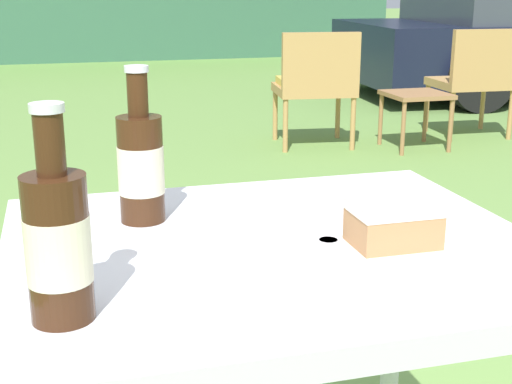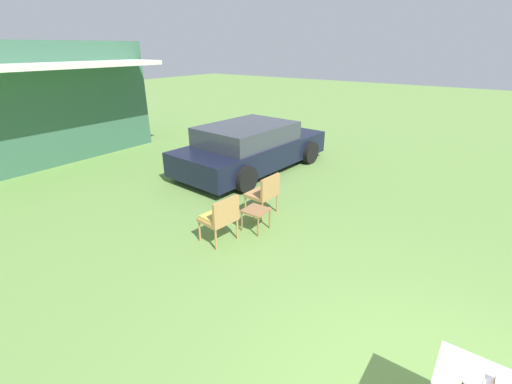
# 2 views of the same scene
# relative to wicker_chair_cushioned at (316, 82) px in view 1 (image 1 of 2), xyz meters

# --- Properties ---
(wicker_chair_cushioned) EXTENTS (0.59, 0.53, 0.81)m
(wicker_chair_cushioned) POSITION_rel_wicker_chair_cushioned_xyz_m (0.00, 0.00, 0.00)
(wicker_chair_cushioned) COLOR #B2844C
(wicker_chair_cushioned) RESTS_ON ground_plane
(wicker_chair_plain) EXTENTS (0.56, 0.50, 0.81)m
(wicker_chair_plain) POSITION_rel_wicker_chair_cushioned_xyz_m (1.26, -0.02, 0.00)
(wicker_chair_plain) COLOR #B2844C
(wicker_chair_plain) RESTS_ON ground_plane
(garden_side_table) EXTENTS (0.41, 0.41, 0.40)m
(garden_side_table) POSITION_rel_wicker_chair_cushioned_xyz_m (0.66, -0.24, -0.12)
(garden_side_table) COLOR #996B42
(garden_side_table) RESTS_ON ground_plane
(patio_table) EXTENTS (0.80, 0.67, 0.75)m
(patio_table) POSITION_rel_wicker_chair_cushioned_xyz_m (-1.45, -3.75, 0.20)
(patio_table) COLOR silver
(patio_table) RESTS_ON ground_plane
(cake_on_plate) EXTENTS (0.21, 0.21, 0.08)m
(cake_on_plate) POSITION_rel_wicker_chair_cushioned_xyz_m (-1.30, -3.83, 0.32)
(cake_on_plate) COLOR white
(cake_on_plate) RESTS_ON patio_table
(cola_bottle_near) EXTENTS (0.08, 0.08, 0.25)m
(cola_bottle_near) POSITION_rel_wicker_chair_cushioned_xyz_m (-1.62, -3.60, 0.38)
(cola_bottle_near) COLOR #381E0F
(cola_bottle_near) RESTS_ON patio_table
(cola_bottle_far) EXTENTS (0.08, 0.08, 0.25)m
(cola_bottle_far) POSITION_rel_wicker_chair_cushioned_xyz_m (-1.76, -3.93, 0.38)
(cola_bottle_far) COLOR #381E0F
(cola_bottle_far) RESTS_ON patio_table
(fork) EXTENTS (0.17, 0.06, 0.01)m
(fork) POSITION_rel_wicker_chair_cushioned_xyz_m (-1.36, -3.85, 0.29)
(fork) COLOR silver
(fork) RESTS_ON patio_table
(loose_bottle_cap) EXTENTS (0.03, 0.03, 0.01)m
(loose_bottle_cap) POSITION_rel_wicker_chair_cushioned_xyz_m (-1.37, -3.79, 0.29)
(loose_bottle_cap) COLOR silver
(loose_bottle_cap) RESTS_ON patio_table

